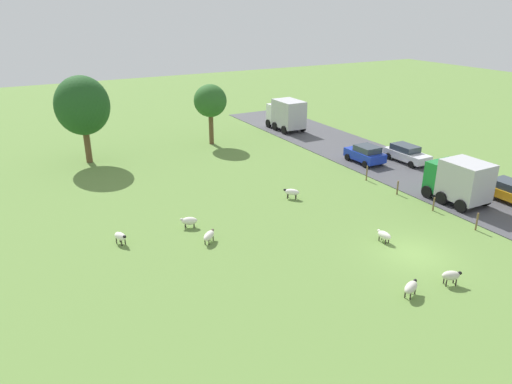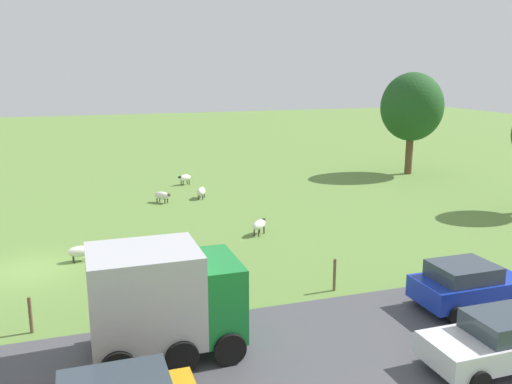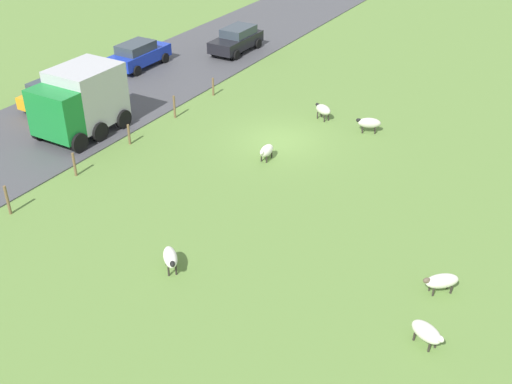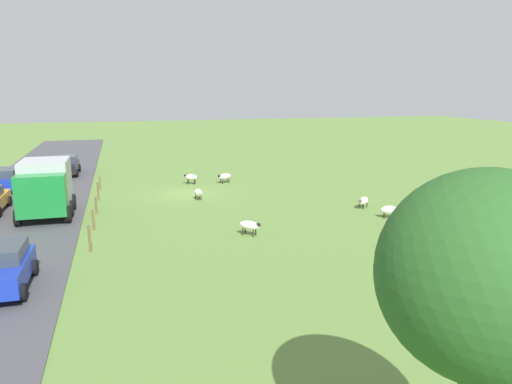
% 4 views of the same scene
% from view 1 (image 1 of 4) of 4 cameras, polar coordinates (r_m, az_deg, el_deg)
% --- Properties ---
extents(ground_plane, '(160.00, 160.00, 0.00)m').
position_cam_1_polar(ground_plane, '(30.48, 18.24, -7.06)').
color(ground_plane, olive).
extents(sheep_0, '(0.82, 1.11, 0.77)m').
position_cam_1_polar(sheep_0, '(31.07, -15.88, -5.12)').
color(sheep_0, white).
rests_on(sheep_0, ground_plane).
extents(sheep_1, '(1.19, 1.15, 0.71)m').
position_cam_1_polar(sheep_1, '(30.25, -5.63, -5.20)').
color(sheep_1, silver).
rests_on(sheep_1, ground_plane).
extents(sheep_2, '(1.15, 1.14, 0.79)m').
position_cam_1_polar(sheep_2, '(36.81, 4.28, 0.00)').
color(sheep_2, white).
rests_on(sheep_2, ground_plane).
extents(sheep_3, '(1.20, 0.91, 0.75)m').
position_cam_1_polar(sheep_3, '(32.34, -7.98, -3.44)').
color(sheep_3, silver).
rests_on(sheep_3, ground_plane).
extents(sheep_4, '(1.28, 0.93, 0.78)m').
position_cam_1_polar(sheep_4, '(26.16, 18.01, -10.76)').
color(sheep_4, beige).
rests_on(sheep_4, ground_plane).
extents(sheep_5, '(0.55, 1.12, 0.71)m').
position_cam_1_polar(sheep_5, '(31.22, 15.04, -5.00)').
color(sheep_5, silver).
rests_on(sheep_5, ground_plane).
extents(sheep_6, '(1.13, 0.85, 0.82)m').
position_cam_1_polar(sheep_6, '(27.82, 22.27, -9.21)').
color(sheep_6, beige).
rests_on(sheep_6, ground_plane).
extents(tree_0, '(3.42, 3.42, 6.32)m').
position_cam_1_polar(tree_0, '(50.74, -5.48, 10.73)').
color(tree_0, brown).
rests_on(tree_0, ground_plane).
extents(tree_1, '(4.92, 4.92, 8.11)m').
position_cam_1_polar(tree_1, '(46.86, -20.02, 9.64)').
color(tree_1, brown).
rests_on(tree_1, ground_plane).
extents(fence_post_1, '(0.12, 0.12, 1.24)m').
position_cam_1_polar(fence_post_1, '(34.83, 24.87, -3.22)').
color(fence_post_1, brown).
rests_on(fence_post_1, ground_plane).
extents(fence_post_2, '(0.12, 0.12, 1.03)m').
position_cam_1_polar(fence_post_2, '(36.90, 20.44, -1.36)').
color(fence_post_2, brown).
rests_on(fence_post_2, ground_plane).
extents(fence_post_3, '(0.12, 0.12, 1.12)m').
position_cam_1_polar(fence_post_3, '(39.14, 16.54, 0.50)').
color(fence_post_3, brown).
rests_on(fence_post_3, ground_plane).
extents(fence_post_4, '(0.12, 0.12, 1.29)m').
position_cam_1_polar(fence_post_4, '(41.57, 13.08, 2.20)').
color(fence_post_4, brown).
rests_on(fence_post_4, ground_plane).
extents(truck_0, '(2.84, 4.99, 3.56)m').
position_cam_1_polar(truck_0, '(56.93, 3.66, 9.27)').
color(truck_0, white).
rests_on(truck_0, road_strip).
extents(truck_1, '(2.89, 4.38, 3.30)m').
position_cam_1_polar(truck_1, '(38.61, 23.09, 1.33)').
color(truck_1, '#197F33').
rests_on(truck_1, road_strip).
extents(car_1, '(2.21, 3.85, 1.67)m').
position_cam_1_polar(car_1, '(46.03, 12.92, 4.47)').
color(car_1, '#1933B2').
rests_on(car_1, road_strip).
extents(car_4, '(2.14, 4.51, 1.54)m').
position_cam_1_polar(car_4, '(40.76, 28.28, 0.04)').
color(car_4, orange).
rests_on(car_4, road_strip).
extents(car_5, '(2.06, 4.51, 1.59)m').
position_cam_1_polar(car_5, '(47.30, 17.54, 4.41)').
color(car_5, silver).
rests_on(car_5, road_strip).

